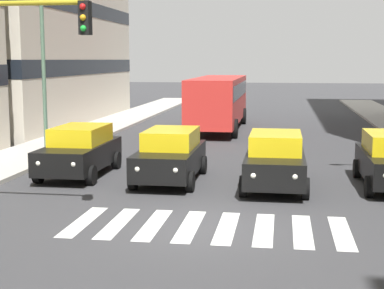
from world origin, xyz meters
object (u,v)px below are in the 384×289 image
car_2 (170,155)px  car_3 (80,150)px  car_1 (275,160)px  bus_behind_traffic (219,97)px  street_lamp_right (55,36)px

car_2 → car_3: bearing=-8.2°
car_1 → bus_behind_traffic: (3.45, -15.18, 0.97)m
car_1 → car_3: same height
car_3 → bus_behind_traffic: bus_behind_traffic is taller
car_2 → street_lamp_right: (5.38, -3.76, 4.04)m
car_1 → car_2: size_ratio=1.00×
car_2 → bus_behind_traffic: bus_behind_traffic is taller
car_2 → car_3: same height
car_1 → car_3: (6.75, -0.93, 0.00)m
car_1 → car_3: 6.82m
street_lamp_right → bus_behind_traffic: bearing=-116.1°
car_1 → bus_behind_traffic: 15.60m
street_lamp_right → car_2: bearing=145.1°
car_2 → car_3: (3.30, -0.48, 0.00)m
car_1 → street_lamp_right: (8.83, -4.21, 4.04)m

